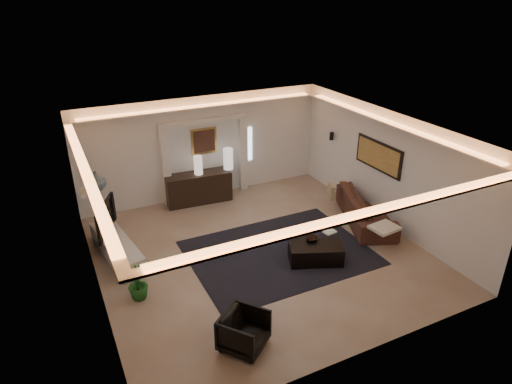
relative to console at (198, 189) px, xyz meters
name	(u,v)px	position (x,y,z in m)	size (l,w,h in m)	color
floor	(260,253)	(0.35, -3.15, -0.40)	(7.00, 7.00, 0.00)	#A59687
ceiling	(260,131)	(0.35, -3.15, 2.50)	(7.00, 7.00, 0.00)	white
wall_back	(204,147)	(0.35, 0.35, 1.05)	(7.00, 7.00, 0.00)	silver
wall_front	(362,285)	(0.35, -6.65, 1.05)	(7.00, 7.00, 0.00)	silver
wall_left	(91,232)	(-3.15, -3.15, 1.05)	(7.00, 7.00, 0.00)	silver
wall_right	(386,169)	(3.85, -3.15, 1.05)	(7.00, 7.00, 0.00)	silver
cove_soffit	(260,144)	(0.35, -3.15, 2.22)	(7.00, 7.00, 0.04)	silver
daylight_slit	(248,144)	(1.70, 0.33, 0.95)	(0.25, 0.03, 1.00)	white
area_rug	(279,253)	(0.75, -3.35, -0.39)	(4.00, 3.00, 0.01)	black
pilaster_left	(166,167)	(-0.80, 0.25, 0.70)	(0.22, 0.20, 2.20)	silver
pilaster_right	(243,154)	(1.50, 0.25, 0.70)	(0.22, 0.20, 2.20)	silver
alcove_header	(204,121)	(0.35, 0.25, 1.85)	(2.52, 0.20, 0.12)	silver
painting_frame	(204,141)	(0.35, 0.32, 1.25)	(0.74, 0.04, 0.74)	tan
painting_canvas	(204,141)	(0.35, 0.30, 1.25)	(0.62, 0.02, 0.62)	#4C2D1E
art_panel_frame	(379,156)	(3.82, -2.85, 1.30)	(0.04, 1.64, 0.74)	black
art_panel_gold	(378,156)	(3.79, -2.85, 1.30)	(0.02, 1.50, 0.62)	tan
wall_sconce	(332,136)	(3.73, -0.95, 1.28)	(0.12, 0.12, 0.22)	black
wall_niche	(83,193)	(-3.09, -1.75, 1.25)	(0.10, 0.55, 0.04)	silver
console	(198,189)	(0.00, 0.00, 0.00)	(1.81, 0.57, 0.91)	black
lamp_left	(198,166)	(0.02, -0.03, 0.69)	(0.23, 0.23, 0.52)	beige
lamp_right	(228,161)	(0.91, -0.04, 0.69)	(0.27, 0.27, 0.60)	beige
media_ledge	(117,248)	(-2.60, -1.86, -0.18)	(0.55, 2.21, 0.41)	silver
tv	(100,217)	(-2.80, -1.36, 0.41)	(0.16, 1.25, 0.72)	black
figurine	(100,219)	(-2.80, -1.11, 0.24)	(0.12, 0.12, 0.33)	black
ginger_jar	(96,181)	(-2.80, -1.79, 1.48)	(0.40, 0.40, 0.42)	slate
plant	(138,284)	(-2.50, -3.55, -0.06)	(0.38, 0.38, 0.68)	#1B521A
sofa	(366,208)	(3.50, -2.97, -0.04)	(0.97, 2.49, 0.73)	brown
throw_blanket	(384,228)	(3.00, -4.23, 0.15)	(0.61, 0.50, 0.07)	white
throw_pillow	(331,191)	(3.04, -2.05, 0.15)	(0.11, 0.38, 0.38)	#9D8B6B
coffee_table	(315,253)	(1.31, -3.99, -0.20)	(1.16, 0.63, 0.43)	black
bowl	(312,239)	(1.34, -3.77, 0.04)	(0.27, 0.27, 0.07)	black
magazine	(330,232)	(1.88, -3.68, 0.02)	(0.28, 0.20, 0.03)	white
armchair	(244,331)	(-1.20, -5.65, -0.07)	(0.71, 0.74, 0.67)	black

